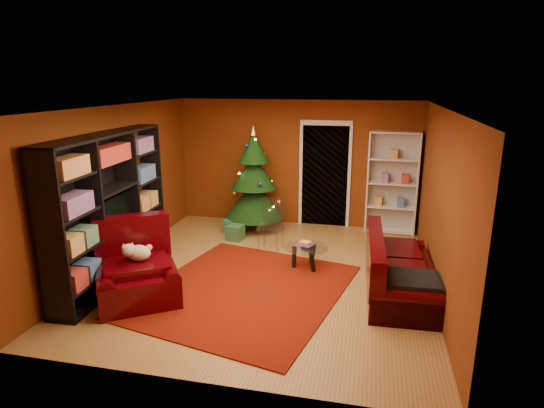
% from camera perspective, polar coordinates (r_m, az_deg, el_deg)
% --- Properties ---
extents(floor, '(5.00, 5.50, 0.05)m').
position_cam_1_polar(floor, '(7.31, -0.69, -8.97)').
color(floor, olive).
rests_on(floor, ground).
extents(ceiling, '(5.00, 5.50, 0.05)m').
position_cam_1_polar(ceiling, '(6.67, -0.76, 12.24)').
color(ceiling, silver).
rests_on(ceiling, wall_back).
extents(wall_back, '(5.00, 0.05, 2.60)m').
position_cam_1_polar(wall_back, '(9.54, 3.11, 5.14)').
color(wall_back, maroon).
rests_on(wall_back, ground).
extents(wall_left, '(0.05, 5.50, 2.60)m').
position_cam_1_polar(wall_left, '(7.83, -19.02, 2.07)').
color(wall_left, maroon).
rests_on(wall_left, ground).
extents(wall_right, '(0.05, 5.50, 2.60)m').
position_cam_1_polar(wall_right, '(6.78, 20.55, -0.06)').
color(wall_right, maroon).
rests_on(wall_right, ground).
extents(doorway, '(1.06, 0.60, 2.16)m').
position_cam_1_polar(doorway, '(9.46, 6.63, 3.44)').
color(doorway, black).
rests_on(doorway, floor).
extents(rug, '(3.28, 3.62, 0.02)m').
position_cam_1_polar(rug, '(6.78, -3.54, -10.74)').
color(rug, '#6A1406').
rests_on(rug, floor).
extents(media_unit, '(0.59, 2.93, 2.24)m').
position_cam_1_polar(media_unit, '(7.25, -19.65, -0.50)').
color(media_unit, black).
rests_on(media_unit, floor).
extents(christmas_tree, '(1.21, 1.21, 2.14)m').
position_cam_1_polar(christmas_tree, '(9.15, -2.28, 3.04)').
color(christmas_tree, black).
rests_on(christmas_tree, floor).
extents(gift_box_teal, '(0.35, 0.35, 0.28)m').
position_cam_1_polar(gift_box_teal, '(9.18, -4.97, -2.76)').
color(gift_box_teal, '#206867').
rests_on(gift_box_teal, floor).
extents(gift_box_green, '(0.33, 0.33, 0.29)m').
position_cam_1_polar(gift_box_green, '(8.78, -4.62, -3.60)').
color(gift_box_green, '#265B31').
rests_on(gift_box_green, floor).
extents(gift_box_red, '(0.33, 0.33, 0.25)m').
position_cam_1_polar(gift_box_red, '(9.82, -2.23, -1.62)').
color(gift_box_red, '#A12723').
rests_on(gift_box_red, floor).
extents(white_bookshelf, '(0.98, 0.39, 2.08)m').
position_cam_1_polar(white_bookshelf, '(9.28, 14.84, 2.54)').
color(white_bookshelf, white).
rests_on(white_bookshelf, floor).
extents(armchair, '(1.61, 1.61, 0.91)m').
position_cam_1_polar(armchair, '(6.60, -16.61, -7.90)').
color(armchair, black).
rests_on(armchair, rug).
extents(dog, '(0.50, 0.47, 0.30)m').
position_cam_1_polar(dog, '(6.57, -16.37, -5.91)').
color(dog, beige).
rests_on(dog, armchair).
extents(sofa, '(0.98, 2.05, 0.87)m').
position_cam_1_polar(sofa, '(6.78, 15.85, -7.37)').
color(sofa, black).
rests_on(sofa, rug).
extents(coffee_table, '(0.96, 0.96, 0.45)m').
position_cam_1_polar(coffee_table, '(7.48, 4.33, -6.64)').
color(coffee_table, gray).
rests_on(coffee_table, rug).
extents(acrylic_chair, '(0.46, 0.50, 0.84)m').
position_cam_1_polar(acrylic_chair, '(8.14, -0.19, -3.03)').
color(acrylic_chair, '#66605B').
rests_on(acrylic_chair, rug).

